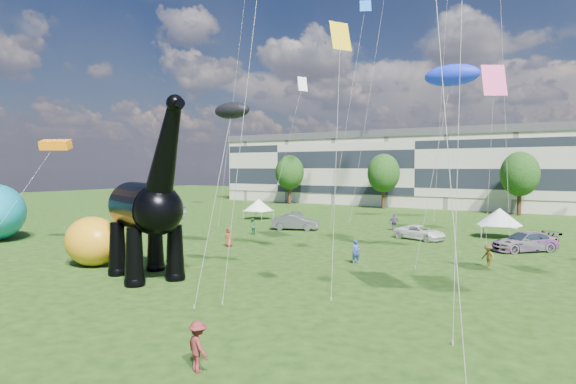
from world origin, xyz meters
The scene contains 14 objects.
ground centered at (0.00, 0.00, 0.00)m, with size 220.00×220.00×0.00m, color #16330C.
terrace_row centered at (-8.00, 62.00, 6.00)m, with size 78.00×11.00×12.00m, color beige.
tree_far_left centered at (-30.00, 53.00, 6.29)m, with size 5.20×5.20×9.44m.
tree_mid_left centered at (-12.00, 53.00, 6.29)m, with size 5.20×5.20×9.44m.
tree_mid_right centered at (8.00, 53.00, 6.29)m, with size 5.20×5.20×9.44m.
dinosaur_sculpture centered at (-6.80, -0.65, 4.14)m, with size 13.10×6.85×10.96m.
car_silver centered at (-12.77, 27.26, 0.79)m, with size 1.85×4.61×1.57m, color silver.
car_grey centered at (-10.28, 23.05, 0.83)m, with size 1.76×5.05×1.66m, color slate.
car_white centered at (3.22, 23.44, 0.66)m, with size 2.20×4.78×1.33m, color white.
car_dark centered at (12.22, 21.75, 0.79)m, with size 2.21×5.43×1.58m, color #595960.
gazebo_near centered at (9.23, 28.77, 2.00)m, with size 4.55×4.55×2.85m.
gazebo_left centered at (-19.88, 29.56, 1.84)m, with size 3.84×3.84×2.62m.
inflatable_yellow centered at (-12.09, -0.43, 1.69)m, with size 4.40×3.39×3.39m, color orange.
visitors centered at (-0.91, 15.11, 0.87)m, with size 50.23×46.84×1.89m.
Camera 1 is at (16.83, -20.77, 6.79)m, focal length 30.00 mm.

